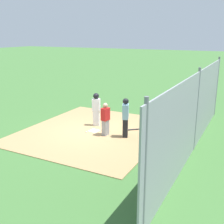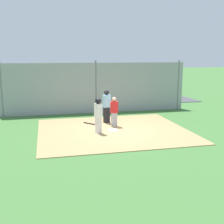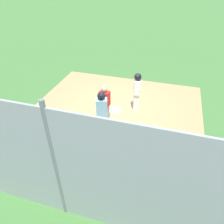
% 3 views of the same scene
% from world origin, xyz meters
% --- Properties ---
extents(ground_plane, '(140.00, 140.00, 0.00)m').
position_xyz_m(ground_plane, '(0.00, 0.00, 0.00)').
color(ground_plane, '#3D6B33').
extents(dirt_infield, '(7.20, 6.40, 0.03)m').
position_xyz_m(dirt_infield, '(0.00, 0.00, 0.01)').
color(dirt_infield, '#A88456').
rests_on(dirt_infield, ground_plane).
extents(home_plate, '(0.48, 0.48, 0.02)m').
position_xyz_m(home_plate, '(0.00, 0.00, 0.04)').
color(home_plate, white).
rests_on(home_plate, dirt_infield).
extents(catcher, '(0.42, 0.31, 1.53)m').
position_xyz_m(catcher, '(-0.23, -0.76, 0.82)').
color(catcher, '#9E9EA3').
rests_on(catcher, dirt_infield).
extents(umpire, '(0.45, 0.37, 1.81)m').
position_xyz_m(umpire, '(-0.03, -1.68, 0.99)').
color(umpire, black).
rests_on(umpire, dirt_infield).
extents(runner, '(0.35, 0.43, 1.69)m').
position_xyz_m(runner, '(0.80, 0.33, 1.00)').
color(runner, silver).
rests_on(runner, dirt_infield).
extents(baseball_bat, '(0.56, 0.65, 0.06)m').
position_xyz_m(baseball_bat, '(0.94, -1.57, 0.06)').
color(baseball_bat, black).
rests_on(baseball_bat, dirt_infield).
extents(baseball, '(0.07, 0.07, 0.07)m').
position_xyz_m(baseball, '(-0.39, 0.19, 0.07)').
color(baseball, white).
rests_on(baseball, dirt_infield).
extents(backstop_fence, '(12.00, 0.10, 3.35)m').
position_xyz_m(backstop_fence, '(0.00, -4.72, 1.60)').
color(backstop_fence, '#93999E').
rests_on(backstop_fence, ground_plane).
extents(parking_lot, '(18.00, 5.20, 0.04)m').
position_xyz_m(parking_lot, '(0.00, -9.67, 0.02)').
color(parking_lot, '#424247').
rests_on(parking_lot, ground_plane).
extents(parked_car_white, '(4.41, 2.37, 1.28)m').
position_xyz_m(parked_car_white, '(2.78, -9.42, 0.61)').
color(parked_car_white, silver).
rests_on(parked_car_white, parking_lot).
extents(parked_car_silver, '(4.39, 2.30, 1.28)m').
position_xyz_m(parked_car_silver, '(6.43, -9.62, 0.61)').
color(parked_car_silver, '#B2B2B7').
rests_on(parked_car_silver, parking_lot).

